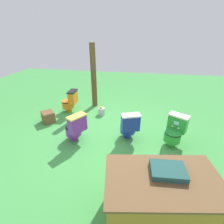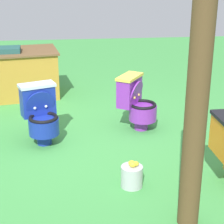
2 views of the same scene
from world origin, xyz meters
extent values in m
plane|color=#429947|center=(0.00, 0.00, 0.00)|extent=(14.00, 14.00, 0.00)
cylinder|color=#192D9E|center=(-0.53, 0.05, 0.07)|extent=(0.23, 0.23, 0.14)
cylinder|color=#192D9E|center=(-0.52, 0.03, 0.24)|extent=(0.47, 0.47, 0.20)
torus|color=black|center=(-0.52, 0.03, 0.35)|extent=(0.45, 0.45, 0.04)
cylinder|color=silver|center=(-0.52, 0.03, 0.30)|extent=(0.31, 0.31, 0.01)
cube|color=#192D9E|center=(-0.59, 0.22, 0.51)|extent=(0.45, 0.32, 0.37)
cube|color=silver|center=(-0.59, 0.22, 0.71)|extent=(0.48, 0.35, 0.04)
cube|color=#8CE0E5|center=(-0.56, 0.12, 0.56)|extent=(0.11, 0.05, 0.08)
cylinder|color=#192D9E|center=(-0.56, 0.13, 0.49)|extent=(0.36, 0.20, 0.35)
sphere|color=silver|center=(-0.49, 0.15, 0.46)|extent=(0.04, 0.04, 0.04)
sphere|color=silver|center=(-0.62, 0.10, 0.46)|extent=(0.04, 0.04, 0.04)
cylinder|color=orange|center=(1.50, -1.08, 0.07)|extent=(0.19, 0.19, 0.14)
cylinder|color=orange|center=(1.52, -1.08, 0.24)|extent=(0.38, 0.38, 0.20)
torus|color=black|center=(1.52, -1.08, 0.35)|extent=(0.37, 0.37, 0.04)
cylinder|color=black|center=(1.52, -1.08, 0.30)|extent=(0.25, 0.25, 0.01)
cube|color=orange|center=(1.32, -1.09, 0.51)|extent=(0.20, 0.42, 0.37)
cube|color=black|center=(1.32, -1.09, 0.71)|extent=(0.23, 0.44, 0.04)
cube|color=#8CE0E5|center=(1.42, -1.09, 0.56)|extent=(0.01, 0.11, 0.08)
cylinder|color=orange|center=(1.52, -1.08, 0.37)|extent=(0.37, 0.37, 0.02)
sphere|color=black|center=(1.42, -1.02, 0.46)|extent=(0.04, 0.04, 0.04)
sphere|color=black|center=(1.43, -1.16, 0.46)|extent=(0.04, 0.04, 0.04)
cylinder|color=purple|center=(0.74, 0.37, 0.07)|extent=(0.25, 0.25, 0.14)
cylinder|color=purple|center=(0.76, 0.36, 0.24)|extent=(0.51, 0.51, 0.20)
torus|color=black|center=(0.76, 0.36, 0.35)|extent=(0.49, 0.49, 0.04)
cylinder|color=#EACC4C|center=(0.76, 0.36, 0.30)|extent=(0.33, 0.33, 0.01)
cube|color=purple|center=(0.59, 0.47, 0.51)|extent=(0.38, 0.45, 0.37)
cube|color=#EACC4C|center=(0.59, 0.47, 0.71)|extent=(0.42, 0.48, 0.04)
cube|color=#8CE0E5|center=(0.68, 0.41, 0.56)|extent=(0.07, 0.10, 0.08)
cylinder|color=purple|center=(0.68, 0.41, 0.49)|extent=(0.27, 0.34, 0.35)
sphere|color=#EACC4C|center=(0.72, 0.47, 0.46)|extent=(0.04, 0.04, 0.04)
sphere|color=#EACC4C|center=(0.64, 0.35, 0.46)|extent=(0.04, 0.04, 0.04)
cylinder|color=green|center=(-1.56, 0.21, 0.07)|extent=(0.25, 0.25, 0.14)
cylinder|color=green|center=(-1.55, 0.22, 0.24)|extent=(0.51, 0.51, 0.20)
torus|color=black|center=(-1.55, 0.22, 0.35)|extent=(0.48, 0.48, 0.04)
cylinder|color=white|center=(-1.55, 0.22, 0.30)|extent=(0.33, 0.33, 0.01)
cube|color=green|center=(-1.66, 0.05, 0.51)|extent=(0.45, 0.37, 0.37)
cube|color=white|center=(-1.66, 0.05, 0.71)|extent=(0.48, 0.41, 0.04)
cube|color=#8CE0E5|center=(-1.60, 0.14, 0.56)|extent=(0.10, 0.06, 0.08)
cylinder|color=green|center=(-1.55, 0.22, 0.37)|extent=(0.49, 0.49, 0.02)
sphere|color=white|center=(-1.66, 0.18, 0.46)|extent=(0.04, 0.04, 0.04)
sphere|color=white|center=(-1.54, 0.11, 0.46)|extent=(0.04, 0.04, 0.04)
cube|color=#B7842D|center=(-1.11, 1.96, 0.37)|extent=(1.51, 1.01, 0.74)
cube|color=brown|center=(-1.11, 1.96, 0.76)|extent=(1.58, 1.08, 0.03)
cube|color=#23514C|center=(-1.17, 1.86, 0.81)|extent=(0.46, 0.35, 0.08)
cylinder|color=brown|center=(0.78, -1.69, 1.04)|extent=(0.18, 0.18, 2.09)
cube|color=brown|center=(1.82, -0.33, 0.16)|extent=(0.47, 0.47, 0.31)
cylinder|color=#B7B7BF|center=(0.39, -1.05, 0.11)|extent=(0.22, 0.22, 0.22)
ellipsoid|color=yellow|center=(0.43, -1.05, 0.25)|extent=(0.07, 0.05, 0.05)
ellipsoid|color=yellow|center=(0.39, -1.03, 0.25)|extent=(0.07, 0.05, 0.05)
ellipsoid|color=yellow|center=(0.40, -1.07, 0.25)|extent=(0.07, 0.05, 0.05)
camera|label=1|loc=(-0.73, 3.51, 2.42)|focal=26.40mm
camera|label=2|loc=(-0.18, -4.50, 2.14)|focal=63.93mm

